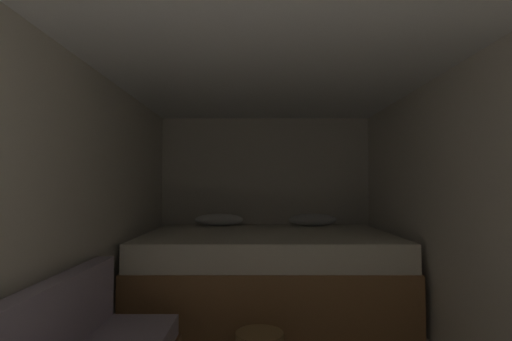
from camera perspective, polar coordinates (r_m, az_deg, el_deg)
wall_back at (r=5.00m, az=1.41°, el=-4.50°), size 2.68×0.05×2.09m
wall_left at (r=2.69m, az=-26.55°, el=-6.23°), size 0.05×5.14×2.09m
wall_right at (r=2.80m, az=30.98°, el=-5.98°), size 0.05×5.14×2.09m
ceiling_slab at (r=2.56m, az=2.81°, el=17.75°), size 2.68×5.14×0.05m
bed at (r=4.15m, az=1.73°, el=-14.10°), size 2.46×1.73×0.92m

